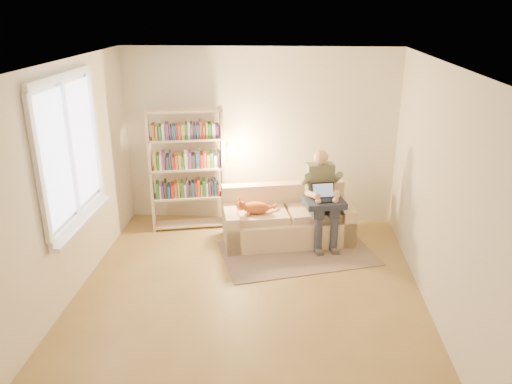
# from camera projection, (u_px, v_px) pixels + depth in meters

# --- Properties ---
(floor) EXTENTS (4.50, 4.50, 0.00)m
(floor) POSITION_uv_depth(u_px,v_px,m) (248.00, 296.00, 5.73)
(floor) COLOR olive
(floor) RESTS_ON ground
(ceiling) EXTENTS (4.00, 4.50, 0.02)m
(ceiling) POSITION_uv_depth(u_px,v_px,m) (247.00, 65.00, 4.81)
(ceiling) COLOR white
(ceiling) RESTS_ON wall_back
(wall_left) EXTENTS (0.02, 4.50, 2.60)m
(wall_left) POSITION_uv_depth(u_px,v_px,m) (64.00, 186.00, 5.39)
(wall_left) COLOR silver
(wall_left) RESTS_ON floor
(wall_right) EXTENTS (0.02, 4.50, 2.60)m
(wall_right) POSITION_uv_depth(u_px,v_px,m) (440.00, 195.00, 5.15)
(wall_right) COLOR silver
(wall_right) RESTS_ON floor
(wall_back) EXTENTS (4.00, 0.02, 2.60)m
(wall_back) POSITION_uv_depth(u_px,v_px,m) (260.00, 137.00, 7.37)
(wall_back) COLOR silver
(wall_back) RESTS_ON floor
(wall_front) EXTENTS (4.00, 0.02, 2.60)m
(wall_front) POSITION_uv_depth(u_px,v_px,m) (219.00, 315.00, 3.17)
(wall_front) COLOR silver
(wall_front) RESTS_ON floor
(window) EXTENTS (0.12, 1.52, 1.69)m
(window) POSITION_uv_depth(u_px,v_px,m) (75.00, 174.00, 5.55)
(window) COLOR white
(window) RESTS_ON wall_left
(sofa) EXTENTS (1.89, 1.14, 0.75)m
(sofa) POSITION_uv_depth(u_px,v_px,m) (286.00, 221.00, 7.04)
(sofa) COLOR beige
(sofa) RESTS_ON floor
(person) EXTENTS (0.47, 0.64, 1.31)m
(person) POSITION_uv_depth(u_px,v_px,m) (322.00, 193.00, 6.80)
(person) COLOR slate
(person) RESTS_ON sofa
(cat) EXTENTS (0.54, 0.27, 0.20)m
(cat) POSITION_uv_depth(u_px,v_px,m) (258.00, 207.00, 6.77)
(cat) COLOR orange
(cat) RESTS_ON sofa
(blanket) EXTENTS (0.61, 0.53, 0.08)m
(blanket) POSITION_uv_depth(u_px,v_px,m) (321.00, 202.00, 6.71)
(blanket) COLOR #232A3E
(blanket) RESTS_ON person
(laptop) EXTENTS (0.35, 0.32, 0.26)m
(laptop) POSITION_uv_depth(u_px,v_px,m) (321.00, 195.00, 6.69)
(laptop) COLOR black
(laptop) RESTS_ON blanket
(bookshelf) EXTENTS (1.23, 0.49, 1.80)m
(bookshelf) POSITION_uv_depth(u_px,v_px,m) (187.00, 164.00, 7.18)
(bookshelf) COLOR beige
(bookshelf) RESTS_ON floor
(rug) EXTENTS (2.26, 1.73, 0.01)m
(rug) POSITION_uv_depth(u_px,v_px,m) (298.00, 253.00, 6.71)
(rug) COLOR gray
(rug) RESTS_ON floor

